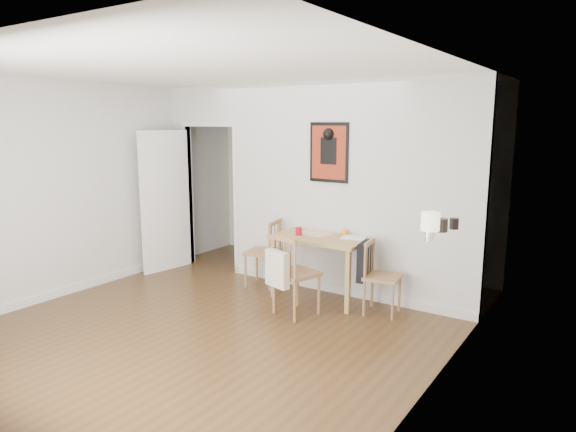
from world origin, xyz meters
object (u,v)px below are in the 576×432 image
Objects in this scene: chair_front at (295,274)px; ceramic_jar_a at (442,225)px; mantel_lamp at (430,223)px; chair_left at (263,253)px; red_glass at (299,231)px; chair_right at (381,276)px; ceramic_jar_b at (454,224)px; fireplace at (442,294)px; notebook at (354,238)px; bookshelf at (257,203)px; dining_table at (322,243)px; orange_fruit at (344,232)px.

chair_front is 1.80m from ceramic_jar_a.
mantel_lamp is at bearing -18.09° from chair_front.
red_glass is at bearing -9.33° from chair_left.
chair_right is 8.10× the size of ceramic_jar_b.
fireplace reaches higher than notebook.
chair_left is at bearing 170.67° from red_glass.
chair_right is 3.08m from bookshelf.
chair_right is 0.90× the size of chair_front.
bookshelf is 4.11m from ceramic_jar_b.
bookshelf is at bearing 129.68° from chair_left.
ceramic_jar_b is (0.06, 0.17, -0.01)m from ceramic_jar_a.
chair_right reaches higher than dining_table.
red_glass reaches higher than chair_right.
ceramic_jar_b is (1.71, -0.60, 0.53)m from dining_table.
chair_right is at bearing 150.41° from ceramic_jar_b.
orange_fruit is (0.21, 0.16, 0.13)m from dining_table.
ceramic_jar_a is (2.53, -0.76, 0.78)m from chair_left.
dining_table is 1.90m from ceramic_jar_a.
red_glass is 0.36× the size of notebook.
notebook is at bearing -26.88° from bookshelf.
orange_fruit is at bearing 37.99° from dining_table.
orange_fruit is 0.27× the size of notebook.
ceramic_jar_b reaches higher than fireplace.
dining_table is at bearing 1.01° from chair_left.
ceramic_jar_a reaches higher than red_glass.
mantel_lamp is at bearing -86.78° from ceramic_jar_a.
chair_front is (-0.78, -0.55, 0.04)m from chair_right.
notebook is at bearing 65.09° from chair_front.
bookshelf is 6.13× the size of notebook.
mantel_lamp is at bearing -51.33° from chair_right.
fireplace is 1.64m from notebook.
dining_table is 1.24× the size of chair_front.
ceramic_jar_a is at bearing -34.19° from notebook.
orange_fruit is 0.64× the size of ceramic_jar_a.
bookshelf is at bearing 152.83° from orange_fruit.
fireplace is 2.11m from red_glass.
ceramic_jar_a is (1.65, -0.78, 0.54)m from dining_table.
chair_front is at bearing 172.81° from fireplace.
ceramic_jar_a is at bearing -29.62° from bookshelf.
chair_front reaches higher than chair_left.
red_glass is (-1.06, -0.03, 0.39)m from chair_right.
mantel_lamp is (1.47, -1.34, 0.50)m from orange_fruit.
ceramic_jar_a reaches higher than ceramic_jar_b.
dining_table is 4.79× the size of mantel_lamp.
dining_table is 0.91m from chair_left.
orange_fruit is (-1.49, 1.01, 0.19)m from fireplace.
ceramic_jar_a is (1.44, -0.94, 0.41)m from orange_fruit.
ceramic_jar_a is 1.17× the size of ceramic_jar_b.
chair_right is at bearing 139.72° from fireplace.
orange_fruit is 0.18m from notebook.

